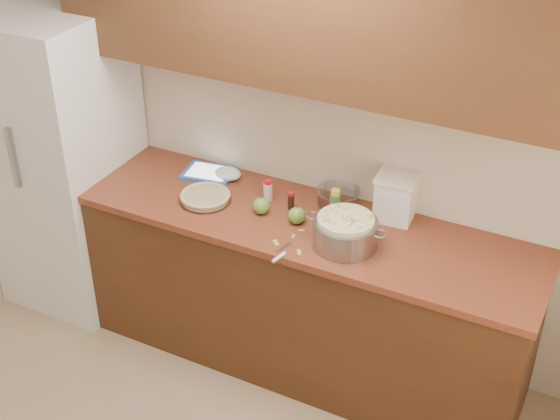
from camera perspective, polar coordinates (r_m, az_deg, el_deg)
The scene contains 20 objects.
room_shell at distance 2.77m, azimuth -13.14°, elevation -8.58°, with size 3.60×3.60×3.60m.
counter_run at distance 4.25m, azimuth 0.60°, elevation -5.68°, with size 2.64×0.68×0.92m.
upper_cabinets at distance 3.67m, azimuth 1.84°, elevation 14.39°, with size 2.60×0.34×0.70m, color #572E1A.
fridge at distance 4.70m, azimuth -15.52°, elevation 3.44°, with size 0.70×0.70×1.80m, color white.
pie at distance 4.12m, azimuth -5.49°, elevation 0.94°, with size 0.28×0.28×0.04m.
colander at distance 3.74m, azimuth 4.79°, elevation -1.62°, with size 0.42×0.31×0.16m.
flour_canister at distance 3.96m, azimuth 8.48°, elevation 1.00°, with size 0.22×0.22×0.25m.
tablet at distance 4.37m, azimuth -5.23°, elevation 2.72°, with size 0.30×0.25×0.02m.
paring_knife at distance 3.69m, azimuth -0.03°, elevation -3.37°, with size 0.06×0.19×0.02m.
lemon_bottle at distance 3.98m, azimuth 4.05°, elevation 0.54°, with size 0.05×0.05×0.14m.
cinnamon_shaker at distance 4.10m, azimuth -0.89°, elevation 1.45°, with size 0.05×0.05×0.12m.
vanilla_bottle at distance 4.02m, azimuth 0.81°, elevation 0.67°, with size 0.04×0.04×0.10m.
mixing_bowl at distance 4.08m, azimuth 4.28°, elevation 1.04°, with size 0.23×0.23×0.09m.
paper_towel at distance 4.31m, azimuth -3.84°, elevation 2.67°, with size 0.15×0.12×0.06m, color white.
apple_left at distance 3.99m, azimuth -1.38°, elevation 0.31°, with size 0.09×0.09×0.10m.
apple_center at distance 3.91m, azimuth 1.23°, elevation -0.41°, with size 0.09×0.09×0.10m.
peel_a at distance 3.83m, azimuth 0.98°, elevation -1.92°, with size 0.03×0.01×0.00m, color #9ABE5C.
peel_b at distance 3.79m, azimuth -0.30°, elevation -2.40°, with size 0.05×0.02×0.00m, color #9ABE5C.
peel_c at distance 3.72m, azimuth 1.41°, elevation -3.11°, with size 0.05×0.02×0.00m, color #9ABE5C.
peel_d at distance 3.88m, azimuth 1.59°, elevation -1.49°, with size 0.03×0.01×0.00m, color #9ABE5C.
Camera 1 is at (1.48, -1.53, 3.08)m, focal length 50.00 mm.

